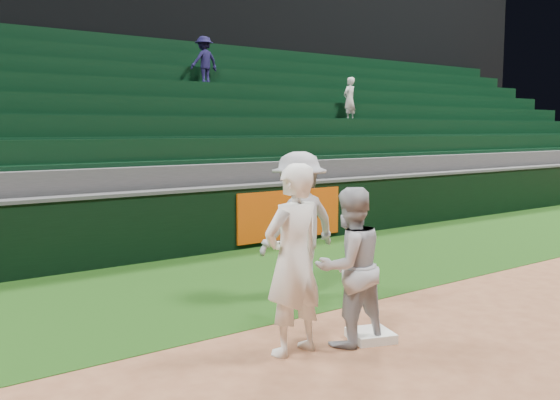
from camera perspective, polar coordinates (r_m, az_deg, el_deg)
The scene contains 8 objects.
ground at distance 7.27m, azimuth 6.81°, elevation -12.27°, with size 70.00×70.00×0.00m, color brown.
foul_grass at distance 9.56m, azimuth -5.87°, elevation -7.64°, with size 36.00×4.20×0.01m, color #14340D.
first_base at distance 7.17m, azimuth 8.30°, elevation -12.15°, with size 0.45×0.45×0.10m, color white.
first_baseman at distance 6.44m, azimuth 1.21°, elevation -5.48°, with size 0.73×0.48×1.99m, color white.
baserunner at distance 6.79m, azimuth 6.37°, elevation -6.07°, with size 0.84×0.65×1.72m, color #ABADB6.
base_coach at distance 8.69m, azimuth 1.75°, elevation -2.23°, with size 1.30×0.75×2.02m, color #A4A6B2.
field_wall at distance 11.36m, azimuth -11.57°, elevation -2.25°, with size 36.00×0.45×1.25m.
stadium_seating at distance 14.73m, azimuth -18.14°, elevation 3.71°, with size 36.00×5.95×4.85m.
Camera 1 is at (-4.80, -4.94, 2.33)m, focal length 40.00 mm.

